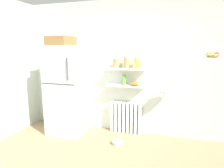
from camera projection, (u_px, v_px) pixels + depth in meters
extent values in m
cube|color=silver|center=(132.00, 68.00, 3.83)|extent=(7.04, 0.10, 2.60)
cube|color=silver|center=(68.00, 90.00, 3.88)|extent=(0.69, 0.70, 1.74)
cube|color=#262628|center=(57.00, 84.00, 3.52)|extent=(0.68, 0.01, 0.01)
cylinder|color=#4C4C51|center=(67.00, 69.00, 3.38)|extent=(0.02, 0.02, 0.40)
cube|color=olive|center=(61.00, 41.00, 3.74)|extent=(0.42, 0.49, 0.17)
cube|color=white|center=(113.00, 116.00, 3.99)|extent=(0.06, 0.12, 0.63)
cube|color=white|center=(116.00, 116.00, 3.97)|extent=(0.06, 0.12, 0.63)
cube|color=white|center=(120.00, 117.00, 3.95)|extent=(0.06, 0.12, 0.63)
cube|color=white|center=(124.00, 117.00, 3.92)|extent=(0.06, 0.12, 0.63)
cube|color=white|center=(128.00, 118.00, 3.90)|extent=(0.06, 0.12, 0.63)
cube|color=white|center=(132.00, 118.00, 3.88)|extent=(0.06, 0.12, 0.63)
cube|color=white|center=(136.00, 119.00, 3.85)|extent=(0.06, 0.12, 0.63)
cube|color=white|center=(140.00, 119.00, 3.83)|extent=(0.06, 0.12, 0.63)
cube|color=white|center=(126.00, 86.00, 3.76)|extent=(0.75, 0.22, 0.02)
cube|color=white|center=(126.00, 69.00, 3.70)|extent=(0.75, 0.22, 0.02)
cylinder|color=tan|center=(116.00, 64.00, 3.74)|extent=(0.12, 0.12, 0.16)
cylinder|color=gray|center=(116.00, 59.00, 3.73)|extent=(0.11, 0.11, 0.02)
cylinder|color=tan|center=(126.00, 63.00, 3.68)|extent=(0.10, 0.10, 0.19)
cylinder|color=gray|center=(127.00, 58.00, 3.66)|extent=(0.10, 0.10, 0.02)
cylinder|color=yellow|center=(137.00, 64.00, 3.62)|extent=(0.10, 0.10, 0.17)
cylinder|color=gray|center=(137.00, 59.00, 3.60)|extent=(0.09, 0.09, 0.02)
cylinder|color=#66A84C|center=(124.00, 80.00, 3.75)|extent=(0.08, 0.08, 0.20)
ellipsoid|color=orange|center=(135.00, 83.00, 3.70)|extent=(0.18, 0.18, 0.08)
cylinder|color=#B7B7BC|center=(118.00, 142.00, 3.49)|extent=(0.21, 0.21, 0.05)
torus|color=#B2B2B7|center=(213.00, 55.00, 2.85)|extent=(0.31, 0.31, 0.01)
cylinder|color=#A8A8AD|center=(213.00, 57.00, 2.86)|extent=(0.25, 0.25, 0.01)
sphere|color=red|center=(217.00, 55.00, 2.85)|extent=(0.07, 0.07, 0.07)
sphere|color=gold|center=(209.00, 54.00, 2.91)|extent=(0.08, 0.08, 0.08)
sphere|color=gold|center=(212.00, 55.00, 2.83)|extent=(0.07, 0.07, 0.07)
ellipsoid|color=yellow|center=(216.00, 55.00, 2.82)|extent=(0.09, 0.18, 0.07)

